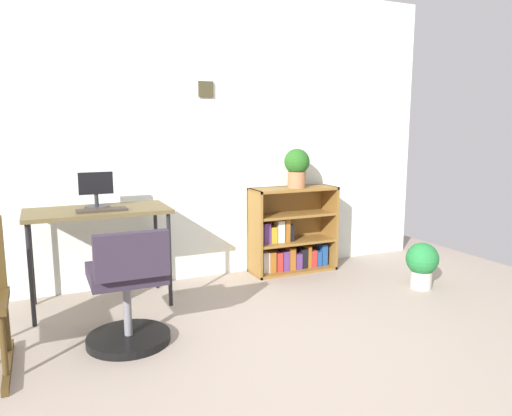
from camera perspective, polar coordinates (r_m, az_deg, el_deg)
The scene contains 9 objects.
ground_plane at distance 2.59m, azimuth 2.89°, elevation -21.75°, with size 6.24×6.24×0.00m, color gray.
wall_back at distance 4.24m, azimuth -10.50°, elevation 8.62°, with size 5.20×0.12×2.57m.
desk at distance 3.77m, azimuth -18.15°, elevation -1.11°, with size 1.03×0.52×0.74m.
monitor at distance 3.81m, azimuth -18.36°, elevation 2.00°, with size 0.25×0.18×0.27m.
keyboard at distance 3.65m, azimuth -17.74°, elevation -0.22°, with size 0.35×0.12×0.02m, color #362D25.
office_chair at distance 3.10m, azimuth -14.86°, elevation -9.86°, with size 0.52×0.55×0.76m.
bookshelf_low at distance 4.56m, azimuth 4.02°, elevation -3.18°, with size 0.81×0.30×0.79m.
potted_plant_on_shelf at distance 4.44m, azimuth 4.85°, elevation 4.97°, with size 0.23×0.23×0.36m.
potted_plant_floor at distance 4.30m, azimuth 19.01°, elevation -6.12°, with size 0.27×0.27×0.39m.
Camera 1 is at (-1.02, -1.96, 1.34)m, focal length 33.89 mm.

